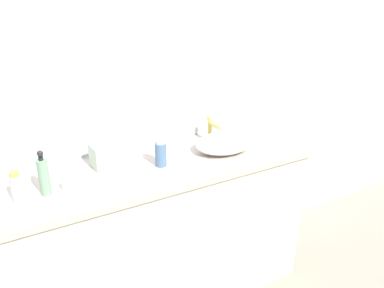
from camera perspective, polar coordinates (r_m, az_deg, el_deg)
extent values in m
cube|color=silver|center=(2.20, -6.32, 10.10)|extent=(6.00, 0.06, 2.60)
cube|color=beige|center=(2.27, -4.95, -13.79)|extent=(1.70, 0.50, 0.87)
cube|color=#BEA89D|center=(2.03, -5.39, -3.52)|extent=(1.74, 0.54, 0.04)
cube|color=#B2BCC6|center=(2.08, -9.18, 15.38)|extent=(1.60, 0.01, 1.23)
ellipsoid|color=white|center=(2.16, 4.90, 0.19)|extent=(0.35, 0.26, 0.10)
cylinder|color=gold|center=(2.27, 2.70, 1.98)|extent=(0.03, 0.03, 0.13)
cylinder|color=gold|center=(2.21, 3.46, 2.82)|extent=(0.02, 0.11, 0.02)
sphere|color=gold|center=(2.26, 2.51, 3.94)|extent=(0.03, 0.03, 0.03)
cylinder|color=gray|center=(1.82, -21.35, -4.70)|extent=(0.05, 0.05, 0.17)
cylinder|color=#202429|center=(1.78, -21.80, -2.00)|extent=(0.02, 0.02, 0.02)
sphere|color=#292524|center=(1.77, -21.90, -1.34)|extent=(0.03, 0.03, 0.03)
cylinder|color=#252429|center=(1.76, -21.85, -1.47)|extent=(0.01, 0.02, 0.01)
cylinder|color=silver|center=(1.83, -24.84, -6.04)|extent=(0.05, 0.05, 0.12)
cylinder|color=gold|center=(1.80, -25.20, -4.11)|extent=(0.04, 0.04, 0.02)
cylinder|color=#4A6B91|center=(1.97, -4.73, -1.58)|extent=(0.06, 0.06, 0.13)
cylinder|color=silver|center=(1.94, -4.80, 0.42)|extent=(0.05, 0.05, 0.02)
cube|color=beige|center=(2.01, -13.12, -1.74)|extent=(0.13, 0.13, 0.13)
cone|color=white|center=(1.97, -13.33, 0.38)|extent=(0.07, 0.07, 0.04)
cylinder|color=silver|center=(1.87, -18.30, -5.82)|extent=(0.05, 0.05, 0.04)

